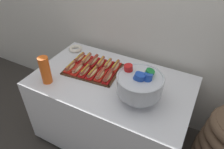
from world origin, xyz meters
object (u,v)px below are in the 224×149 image
at_px(hot_dog_0, 70,67).
at_px(hot_dog_2, 85,71).
at_px(hot_dog_11, 115,66).
at_px(punch_bowl, 140,84).
at_px(hot_dog_5, 108,76).
at_px(buffet_table, 112,109).
at_px(hot_dog_4, 100,75).
at_px(hot_dog_10, 108,65).
at_px(cup_stack, 45,70).
at_px(donut, 76,49).
at_px(hot_dog_3, 93,73).
at_px(hot_dog_8, 93,61).
at_px(hot_dog_1, 78,69).
at_px(hot_dog_9, 100,63).
at_px(hot_dog_7, 86,59).
at_px(serving_tray, 93,69).
at_px(hot_dog_6, 80,58).

xyz_separation_m(hot_dog_0, hot_dog_2, (0.15, 0.01, -0.00)).
xyz_separation_m(hot_dog_11, punch_bowl, (0.33, -0.26, 0.12)).
height_order(hot_dog_5, hot_dog_11, hot_dog_5).
height_order(buffet_table, hot_dog_0, hot_dog_0).
height_order(hot_dog_4, hot_dog_10, same).
distance_m(cup_stack, donut, 0.56).
xyz_separation_m(hot_dog_3, cup_stack, (-0.30, -0.25, 0.09)).
xyz_separation_m(buffet_table, hot_dog_2, (-0.25, -0.03, 0.39)).
bearing_deg(hot_dog_3, hot_dog_2, -174.77).
distance_m(hot_dog_0, donut, 0.36).
height_order(hot_dog_5, punch_bowl, punch_bowl).
xyz_separation_m(hot_dog_8, hot_dog_10, (0.15, 0.01, -0.00)).
relative_size(hot_dog_5, hot_dog_8, 0.95).
height_order(hot_dog_3, hot_dog_4, hot_dog_4).
bearing_deg(hot_dog_1, hot_dog_9, 52.96).
xyz_separation_m(hot_dog_1, hot_dog_3, (0.15, 0.01, -0.00)).
height_order(hot_dog_3, hot_dog_5, hot_dog_5).
distance_m(hot_dog_4, hot_dog_11, 0.18).
relative_size(hot_dog_8, hot_dog_9, 1.06).
bearing_deg(hot_dog_7, hot_dog_1, -84.77).
height_order(hot_dog_2, hot_dog_3, hot_dog_2).
bearing_deg(buffet_table, cup_stack, -150.45).
distance_m(hot_dog_3, hot_dog_4, 0.08).
relative_size(hot_dog_8, cup_stack, 0.77).
bearing_deg(buffet_table, hot_dog_4, -173.02).
bearing_deg(serving_tray, hot_dog_11, 28.98).
relative_size(punch_bowl, cup_stack, 1.44).
height_order(hot_dog_5, hot_dog_10, hot_dog_5).
xyz_separation_m(hot_dog_0, hot_dog_10, (0.28, 0.19, -0.00)).
bearing_deg(buffet_table, serving_tray, 165.23).
distance_m(hot_dog_5, hot_dog_7, 0.34).
relative_size(hot_dog_1, hot_dog_2, 0.98).
distance_m(hot_dog_3, hot_dog_9, 0.17).
bearing_deg(hot_dog_0, hot_dog_9, 41.48).
bearing_deg(hot_dog_4, hot_dog_1, -174.77).
bearing_deg(hot_dog_2, hot_dog_8, 95.23).
xyz_separation_m(serving_tray, hot_dog_4, (0.12, -0.07, 0.03)).
relative_size(hot_dog_4, hot_dog_7, 0.86).
bearing_deg(hot_dog_8, hot_dog_7, -174.77).
bearing_deg(hot_dog_6, hot_dog_1, -60.33).
relative_size(hot_dog_0, hot_dog_2, 0.90).
bearing_deg(cup_stack, punch_bowl, 12.39).
height_order(hot_dog_6, hot_dog_11, hot_dog_11).
xyz_separation_m(hot_dog_1, hot_dog_5, (0.30, 0.03, 0.00)).
relative_size(hot_dog_0, hot_dog_9, 0.90).
bearing_deg(hot_dog_5, hot_dog_7, 156.42).
relative_size(hot_dog_10, punch_bowl, 0.49).
distance_m(hot_dog_3, hot_dog_7, 0.22).
height_order(buffet_table, hot_dog_6, hot_dog_6).
distance_m(hot_dog_1, hot_dog_2, 0.08).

